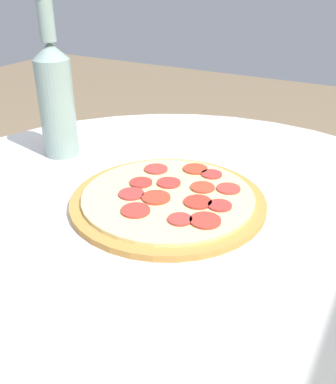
% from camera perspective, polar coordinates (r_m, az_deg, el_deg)
% --- Properties ---
extents(table, '(0.97, 0.97, 0.73)m').
position_cam_1_polar(table, '(0.75, 0.45, -16.00)').
color(table, silver).
rests_on(table, ground_plane).
extents(pizza, '(0.30, 0.30, 0.02)m').
position_cam_1_polar(pizza, '(0.66, 0.08, -0.91)').
color(pizza, '#B77F3D').
rests_on(pizza, table).
extents(beer_bottle, '(0.07, 0.07, 0.29)m').
position_cam_1_polar(beer_bottle, '(0.83, -14.75, 12.27)').
color(beer_bottle, gray).
rests_on(beer_bottle, table).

